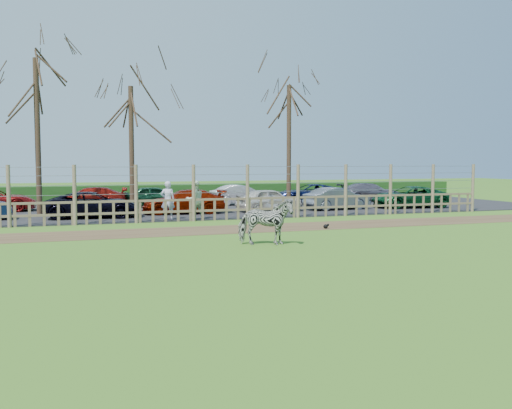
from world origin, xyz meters
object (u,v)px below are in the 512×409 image
object	(u,v)px
tree_mid	(131,118)
car_2	(93,205)
zebra	(265,222)
car_4	(269,200)
car_6	(409,197)
tree_right	(289,116)
crow	(326,226)
car_9	(89,198)
car_5	(337,198)
visitor_b	(195,200)
tree_left	(37,98)
car_10	(156,196)
car_13	(370,192)
car_12	(310,194)
car_3	(184,202)
visitor_a	(168,200)
car_11	(241,195)

from	to	relation	value
tree_mid	car_2	xyz separation A→B (m)	(-2.14, -2.80, -4.23)
zebra	car_4	world-z (taller)	zebra
car_6	tree_right	bearing A→B (deg)	-111.10
crow	car_9	size ratio (longest dim) A/B	0.06
zebra	car_4	xyz separation A→B (m)	(4.30, 11.16, -0.09)
car_5	zebra	bearing A→B (deg)	135.95
zebra	visitor_b	bearing A→B (deg)	21.66
car_2	car_9	size ratio (longest dim) A/B	1.04
tree_left	tree_right	bearing A→B (deg)	6.34
car_4	car_10	size ratio (longest dim) A/B	1.00
tree_mid	tree_right	distance (m)	9.02
car_13	tree_mid	bearing A→B (deg)	106.49
tree_mid	car_12	bearing A→B (deg)	11.39
car_3	car_10	distance (m)	4.80
visitor_a	car_2	world-z (taller)	visitor_a
car_12	visitor_b	bearing A→B (deg)	-43.86
zebra	visitor_b	world-z (taller)	visitor_b
tree_right	car_2	xyz separation A→B (m)	(-11.14, -3.30, -4.60)
car_9	tree_right	bearing A→B (deg)	87.64
crow	car_6	world-z (taller)	car_6
car_11	tree_right	bearing A→B (deg)	-136.75
crow	car_4	xyz separation A→B (m)	(0.56, 7.81, 0.54)
tree_mid	car_9	bearing A→B (deg)	134.77
tree_left	crow	distance (m)	15.07
car_4	car_5	distance (m)	3.84
car_9	tree_left	bearing A→B (deg)	-31.77
car_2	car_4	world-z (taller)	same
car_6	tree_left	bearing A→B (deg)	-88.94
zebra	car_11	bearing A→B (deg)	4.59
visitor_b	tree_right	bearing A→B (deg)	-145.47
car_3	car_5	xyz separation A→B (m)	(8.35, -0.31, 0.00)
tree_right	car_12	xyz separation A→B (m)	(2.14, 1.75, -4.60)
zebra	car_13	world-z (taller)	zebra
visitor_b	car_9	size ratio (longest dim) A/B	0.42
car_3	car_11	bearing A→B (deg)	142.16
car_9	tree_mid	bearing A→B (deg)	50.68
visitor_b	car_12	xyz separation A→B (m)	(8.97, 7.24, -0.26)
car_3	car_5	bearing A→B (deg)	93.44
visitor_a	car_10	xyz separation A→B (m)	(0.67, 7.48, -0.26)
car_9	car_11	distance (m)	8.86
tree_left	crow	size ratio (longest dim) A/B	32.44
tree_left	car_2	world-z (taller)	tree_left
tree_left	tree_mid	xyz separation A→B (m)	(4.50, 1.00, -0.75)
car_2	car_6	bearing A→B (deg)	-84.47
tree_left	car_13	distance (m)	21.08
car_2	visitor_b	bearing A→B (deg)	-112.23
zebra	visitor_b	distance (m)	8.39
visitor_a	car_5	xyz separation A→B (m)	(9.65, 2.41, -0.26)
crow	car_6	bearing A→B (deg)	40.07
crow	car_2	distance (m)	11.08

